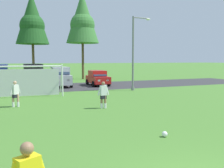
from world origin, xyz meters
TOP-DOWN VIEW (x-y plane):
  - ground_plane at (0.00, 15.00)m, footprint 400.00×400.00m
  - parking_lot_strip at (0.00, 22.91)m, footprint 52.00×8.40m
  - soccer_ball at (1.46, 3.96)m, footprint 0.22×0.22m
  - soccer_goal at (-3.66, 17.26)m, footprint 7.55×2.52m
  - player_striker_near at (1.23, 10.12)m, footprint 0.74×0.28m
  - player_defender_far at (-3.71, 12.63)m, footprint 0.67×0.48m
  - parked_car_slot_left at (-1.80, 23.33)m, footprint 2.30×4.85m
  - parked_car_slot_center_left at (1.11, 23.54)m, footprint 2.32×4.69m
  - parked_car_slot_center at (5.29, 23.04)m, footprint 2.13×4.25m
  - tree_mid_left at (-0.84, 34.10)m, footprint 4.72×4.72m
  - tree_center_back at (6.35, 33.06)m, footprint 4.95×4.95m
  - street_lamp at (7.17, 17.48)m, footprint 2.00×0.32m

SIDE VIEW (x-z plane):
  - ground_plane at x=0.00m, z-range 0.00..0.00m
  - parking_lot_strip at x=0.00m, z-range 0.00..0.01m
  - soccer_ball at x=1.46m, z-range 0.00..0.22m
  - player_striker_near at x=1.23m, z-range 0.00..1.64m
  - player_defender_far at x=-3.71m, z-range 0.00..1.64m
  - parked_car_slot_center at x=5.29m, z-range 0.02..1.74m
  - parked_car_slot_center_left at x=1.11m, z-range 0.03..2.19m
  - soccer_goal at x=-3.66m, z-range 0.01..2.58m
  - parked_car_slot_left at x=-1.80m, z-range 0.08..2.60m
  - street_lamp at x=7.17m, z-range 0.14..7.19m
  - tree_mid_left at x=-0.84m, z-range 2.37..14.95m
  - tree_center_back at x=6.35m, z-range 2.48..15.68m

